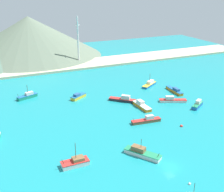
{
  "coord_description": "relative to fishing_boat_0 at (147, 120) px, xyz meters",
  "views": [
    {
      "loc": [
        -39.78,
        -51.71,
        44.12
      ],
      "look_at": [
        4.0,
        45.38,
        3.0
      ],
      "focal_mm": 46.82,
      "sensor_mm": 36.0,
      "label": 1
    }
  ],
  "objects": [
    {
      "name": "hill_central",
      "position": [
        -18.73,
        115.78,
        11.78
      ],
      "size": [
        91.58,
        91.58,
        25.14
      ],
      "color": "#60705B",
      "rests_on": "ground"
    },
    {
      "name": "ground",
      "position": [
        -7.75,
        5.02,
        -1.04
      ],
      "size": [
        260.0,
        280.0,
        0.5
      ],
      "color": "teal"
    },
    {
      "name": "radio_tower",
      "position": [
        2.69,
        81.42,
        13.25
      ],
      "size": [
        2.75,
        2.2,
        27.54
      ],
      "color": "silver",
      "rests_on": "ground"
    },
    {
      "name": "fishing_boat_1",
      "position": [
        26.17,
        20.57,
        0.02
      ],
      "size": [
        2.66,
        11.18,
        2.22
      ],
      "color": "orange",
      "rests_on": "ground"
    },
    {
      "name": "fishing_boat_9",
      "position": [
        20.63,
        32.37,
        0.06
      ],
      "size": [
        9.72,
        7.52,
        5.75
      ],
      "color": "#1E5BA8",
      "rests_on": "ground"
    },
    {
      "name": "fishing_boat_7",
      "position": [
        -33.23,
        39.61,
        0.13
      ],
      "size": [
        8.74,
        5.04,
        5.71
      ],
      "color": "#198466",
      "rests_on": "ground"
    },
    {
      "name": "buoy_1",
      "position": [
        8.84,
        -7.53,
        -0.62
      ],
      "size": [
        0.94,
        0.94,
        0.94
      ],
      "color": "red",
      "rests_on": "ground"
    },
    {
      "name": "fishing_boat_3",
      "position": [
        -14.32,
        30.73,
        0.09
      ],
      "size": [
        7.47,
        5.91,
        2.28
      ],
      "color": "gold",
      "rests_on": "ground"
    },
    {
      "name": "fishing_boat_11",
      "position": [
        -29.73,
        -14.26,
        0.09
      ],
      "size": [
        7.2,
        2.96,
        6.59
      ],
      "color": "silver",
      "rests_on": "ground"
    },
    {
      "name": "fishing_boat_12",
      "position": [
        4.74,
        11.75,
        0.09
      ],
      "size": [
        2.9,
        10.03,
        2.51
      ],
      "color": "orange",
      "rests_on": "ground"
    },
    {
      "name": "fishing_boat_4",
      "position": [
        1.12,
        20.24,
        0.1
      ],
      "size": [
        9.57,
        9.06,
        2.67
      ],
      "color": "#232328",
      "rests_on": "ground"
    },
    {
      "name": "fishing_boat_5",
      "position": [
        -11.83,
        -17.26,
        0.11
      ],
      "size": [
        8.01,
        10.15,
        5.05
      ],
      "color": "silver",
      "rests_on": "ground"
    },
    {
      "name": "fishing_boat_8",
      "position": [
        18.68,
        11.8,
        0.0
      ],
      "size": [
        10.73,
        6.75,
        2.39
      ],
      "color": "silver",
      "rests_on": "ground"
    },
    {
      "name": "buoy_0",
      "position": [
        -7.63,
        -32.64,
        -0.68
      ],
      "size": [
        0.64,
        0.64,
        0.64
      ],
      "color": "silver",
      "rests_on": "ground"
    },
    {
      "name": "fishing_boat_0",
      "position": [
        0.0,
        0.0,
        0.0
      ],
      "size": [
        10.51,
        3.15,
        2.42
      ],
      "color": "brown",
      "rests_on": "ground"
    },
    {
      "name": "beach_strip",
      "position": [
        -7.75,
        79.85,
        -0.19
      ],
      "size": [
        247.0,
        19.9,
        1.2
      ],
      "primitive_type": "cube",
      "color": "beige",
      "rests_on": "ground"
    },
    {
      "name": "fishing_boat_13",
      "position": [
        24.53,
        3.5,
        0.17
      ],
      "size": [
        7.43,
        5.69,
        2.82
      ],
      "color": "#1E5BA8",
      "rests_on": "ground"
    }
  ]
}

